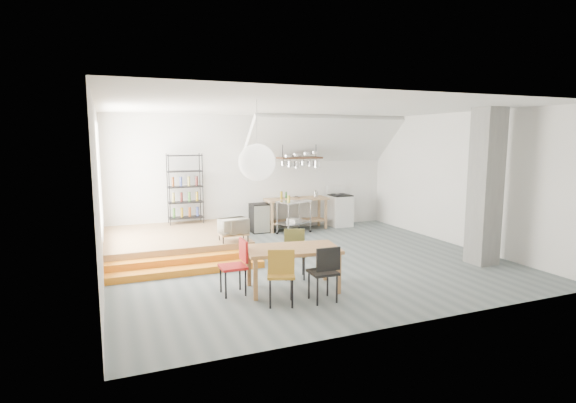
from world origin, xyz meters
name	(u,v)px	position (x,y,z in m)	size (l,w,h in m)	color
floor	(307,261)	(0.00, 0.00, 0.00)	(8.00, 8.00, 0.00)	slate
wall_back	(255,174)	(0.00, 3.50, 1.60)	(8.00, 0.04, 3.20)	silver
wall_left	(99,195)	(-4.00, 0.00, 1.60)	(0.04, 7.00, 3.20)	silver
wall_right	(459,180)	(4.00, 0.00, 1.60)	(0.04, 7.00, 3.20)	silver
ceiling	(308,108)	(0.00, 0.00, 3.20)	(8.00, 7.00, 0.02)	white
slope_ceiling	(323,139)	(1.80, 2.90, 2.55)	(4.40, 1.80, 0.15)	white
window_pane	(100,177)	(-3.98, 1.50, 1.80)	(0.02, 2.50, 2.20)	white
platform	(173,242)	(-2.50, 2.00, 0.20)	(3.00, 3.00, 0.40)	#A57D52
step_lower	(188,270)	(-2.50, 0.05, 0.07)	(3.00, 0.35, 0.13)	orange
step_upper	(185,262)	(-2.50, 0.40, 0.13)	(3.00, 0.35, 0.27)	orange
concrete_column	(485,187)	(3.30, -1.50, 1.60)	(0.50, 0.50, 3.20)	slate
kitchen_counter	(297,208)	(1.10, 3.15, 0.63)	(1.80, 0.60, 0.91)	#A57D52
stove	(340,210)	(2.50, 3.16, 0.48)	(0.60, 0.60, 1.18)	white
pot_rack	(301,161)	(1.13, 2.92, 1.98)	(1.20, 0.50, 1.43)	#3B2417
wire_shelving	(185,188)	(-2.00, 3.20, 1.33)	(0.88, 0.38, 1.80)	black
microwave_shelf	(234,234)	(-1.40, 0.75, 0.55)	(0.60, 0.40, 0.16)	#A57D52
paper_lantern	(257,162)	(-1.58, -1.45, 2.20)	(0.60, 0.60, 0.60)	white
dining_table	(293,252)	(-0.98, -1.54, 0.66)	(1.68, 1.11, 0.74)	olive
chair_mustard	(281,272)	(-1.45, -2.18, 0.55)	(0.54, 0.54, 0.93)	#9E6D1B
chair_black	(325,269)	(-0.75, -2.30, 0.55)	(0.43, 0.43, 0.92)	black
chair_olive	(295,249)	(-0.67, -0.88, 0.53)	(0.52, 0.52, 0.89)	olive
chair_red	(237,262)	(-1.92, -1.38, 0.55)	(0.42, 0.42, 0.92)	red
rolling_cart	(294,212)	(0.83, 2.70, 0.59)	(1.03, 0.81, 0.90)	silver
mini_fridge	(259,218)	(0.00, 3.20, 0.40)	(0.47, 0.47, 0.80)	black
microwave	(233,226)	(-1.40, 0.75, 0.73)	(0.59, 0.40, 0.32)	beige
bowl	(297,197)	(1.09, 3.10, 0.94)	(0.21, 0.21, 0.05)	silver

